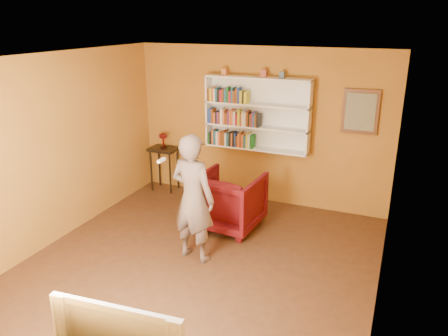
% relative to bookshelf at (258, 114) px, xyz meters
% --- Properties ---
extents(room_shell, '(5.30, 5.80, 2.88)m').
position_rel_bookshelf_xyz_m(room_shell, '(0.00, -2.41, -0.58)').
color(room_shell, '#422715').
rests_on(room_shell, ground).
extents(bookshelf, '(1.80, 0.29, 1.23)m').
position_rel_bookshelf_xyz_m(bookshelf, '(0.00, 0.00, 0.00)').
color(bookshelf, white).
rests_on(bookshelf, room_shell).
extents(books_row_lower, '(0.83, 0.19, 0.27)m').
position_rel_bookshelf_xyz_m(books_row_lower, '(-0.44, -0.11, -0.46)').
color(books_row_lower, '#15611F').
rests_on(books_row_lower, bookshelf).
extents(books_row_middle, '(0.93, 0.19, 0.27)m').
position_rel_bookshelf_xyz_m(books_row_middle, '(-0.39, -0.10, -0.08)').
color(books_row_middle, '#223F9E').
rests_on(books_row_middle, bookshelf).
extents(books_row_upper, '(0.71, 0.19, 0.26)m').
position_rel_bookshelf_xyz_m(books_row_upper, '(-0.51, -0.11, 0.29)').
color(books_row_upper, brown).
rests_on(books_row_upper, bookshelf).
extents(ornament_left, '(0.08, 0.08, 0.11)m').
position_rel_bookshelf_xyz_m(ornament_left, '(-0.59, -0.06, 0.68)').
color(ornament_left, '#C46F38').
rests_on(ornament_left, bookshelf).
extents(ornament_centre, '(0.09, 0.09, 0.12)m').
position_rel_bookshelf_xyz_m(ornament_centre, '(0.10, -0.06, 0.68)').
color(ornament_centre, '#A34836').
rests_on(ornament_centre, bookshelf).
extents(ornament_right, '(0.08, 0.08, 0.11)m').
position_rel_bookshelf_xyz_m(ornament_right, '(0.40, -0.06, 0.67)').
color(ornament_right, '#41586C').
rests_on(ornament_right, bookshelf).
extents(framed_painting, '(0.55, 0.05, 0.70)m').
position_rel_bookshelf_xyz_m(framed_painting, '(1.65, 0.05, 0.16)').
color(framed_painting, '#593119').
rests_on(framed_painting, room_shell).
extents(console_table, '(0.51, 0.39, 0.83)m').
position_rel_bookshelf_xyz_m(console_table, '(-1.79, -0.16, -0.91)').
color(console_table, black).
rests_on(console_table, ground).
extents(ruby_lustre, '(0.18, 0.17, 0.28)m').
position_rel_bookshelf_xyz_m(ruby_lustre, '(-1.79, -0.16, -0.56)').
color(ruby_lustre, maroon).
rests_on(ruby_lustre, console_table).
extents(armchair, '(1.01, 1.04, 0.88)m').
position_rel_bookshelf_xyz_m(armchair, '(-0.06, -1.15, -1.15)').
color(armchair, '#43040D').
rests_on(armchair, ground).
extents(person, '(0.70, 0.52, 1.76)m').
position_rel_bookshelf_xyz_m(person, '(-0.15, -2.20, -0.72)').
color(person, brown).
rests_on(person, ground).
extents(game_remote, '(0.04, 0.15, 0.04)m').
position_rel_bookshelf_xyz_m(game_remote, '(-0.43, -2.47, -0.14)').
color(game_remote, white).
rests_on(game_remote, person).
extents(television, '(1.10, 0.24, 0.63)m').
position_rel_bookshelf_xyz_m(television, '(0.49, -4.66, -0.77)').
color(television, black).
rests_on(television, tv_cabinet).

